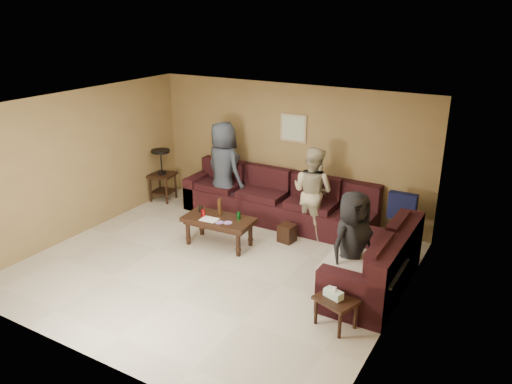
# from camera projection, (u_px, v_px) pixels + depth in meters

# --- Properties ---
(room) EXTENTS (5.60, 5.50, 2.50)m
(room) POSITION_uv_depth(u_px,v_px,m) (211.00, 164.00, 7.18)
(room) COLOR beige
(room) RESTS_ON ground
(sectional_sofa) EXTENTS (4.65, 2.90, 0.97)m
(sectional_sofa) POSITION_uv_depth(u_px,v_px,m) (304.00, 223.00, 8.49)
(sectional_sofa) COLOR black
(sectional_sofa) RESTS_ON ground
(coffee_table) EXTENTS (1.21, 0.66, 0.77)m
(coffee_table) POSITION_uv_depth(u_px,v_px,m) (219.00, 222.00, 8.31)
(coffee_table) COLOR black
(coffee_table) RESTS_ON ground
(end_table_left) EXTENTS (0.55, 0.55, 1.08)m
(end_table_left) POSITION_uv_depth(u_px,v_px,m) (162.00, 174.00, 10.21)
(end_table_left) COLOR black
(end_table_left) RESTS_ON ground
(side_table_right) EXTENTS (0.59, 0.53, 0.55)m
(side_table_right) POSITION_uv_depth(u_px,v_px,m) (336.00, 301.00, 6.18)
(side_table_right) COLOR black
(side_table_right) RESTS_ON ground
(waste_bin) EXTENTS (0.29, 0.29, 0.31)m
(waste_bin) POSITION_uv_depth(u_px,v_px,m) (287.00, 233.00, 8.52)
(waste_bin) COLOR black
(waste_bin) RESTS_ON ground
(wall_art) EXTENTS (0.52, 0.04, 0.52)m
(wall_art) POSITION_uv_depth(u_px,v_px,m) (293.00, 128.00, 9.13)
(wall_art) COLOR tan
(wall_art) RESTS_ON ground
(person_left) EXTENTS (1.01, 0.82, 1.80)m
(person_left) POSITION_uv_depth(u_px,v_px,m) (224.00, 168.00, 9.48)
(person_left) COLOR #2F3642
(person_left) RESTS_ON ground
(person_middle) EXTENTS (0.86, 0.72, 1.59)m
(person_middle) POSITION_uv_depth(u_px,v_px,m) (313.00, 192.00, 8.58)
(person_middle) COLOR #B7AC88
(person_middle) RESTS_ON ground
(person_right) EXTENTS (0.75, 0.88, 1.53)m
(person_right) POSITION_uv_depth(u_px,v_px,m) (352.00, 245.00, 6.74)
(person_right) COLOR black
(person_right) RESTS_ON ground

